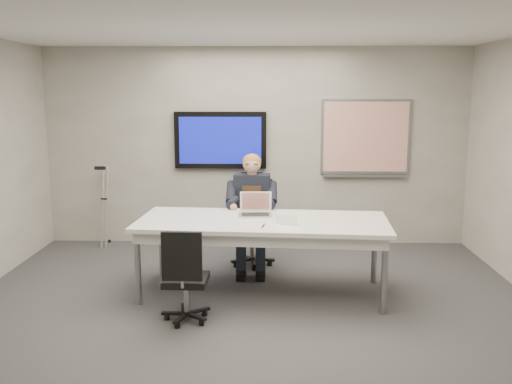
{
  "coord_description": "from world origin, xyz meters",
  "views": [
    {
      "loc": [
        0.21,
        -5.1,
        2.22
      ],
      "look_at": [
        0.06,
        0.91,
        1.13
      ],
      "focal_mm": 40.0,
      "sensor_mm": 36.0,
      "label": 1
    }
  ],
  "objects_px": {
    "laptop": "(256,209)",
    "seated_person": "(252,225)",
    "office_chair_near": "(186,293)",
    "conference_table": "(263,228)",
    "office_chair_far": "(253,238)"
  },
  "relations": [
    {
      "from": "laptop",
      "to": "seated_person",
      "type": "bearing_deg",
      "value": 94.23
    },
    {
      "from": "office_chair_near",
      "to": "conference_table",
      "type": "bearing_deg",
      "value": -130.45
    },
    {
      "from": "office_chair_near",
      "to": "office_chair_far",
      "type": "bearing_deg",
      "value": -106.1
    },
    {
      "from": "conference_table",
      "to": "office_chair_near",
      "type": "xyz_separation_m",
      "value": [
        -0.73,
        -0.81,
        -0.44
      ]
    },
    {
      "from": "conference_table",
      "to": "office_chair_near",
      "type": "distance_m",
      "value": 1.18
    },
    {
      "from": "seated_person",
      "to": "laptop",
      "type": "bearing_deg",
      "value": -80.65
    },
    {
      "from": "office_chair_near",
      "to": "seated_person",
      "type": "relative_size",
      "value": 0.65
    },
    {
      "from": "office_chair_far",
      "to": "laptop",
      "type": "distance_m",
      "value": 0.99
    },
    {
      "from": "office_chair_near",
      "to": "laptop",
      "type": "relative_size",
      "value": 2.56
    },
    {
      "from": "laptop",
      "to": "office_chair_near",
      "type": "bearing_deg",
      "value": -123.58
    },
    {
      "from": "office_chair_far",
      "to": "office_chair_near",
      "type": "distance_m",
      "value": 1.96
    },
    {
      "from": "conference_table",
      "to": "laptop",
      "type": "bearing_deg",
      "value": 112.85
    },
    {
      "from": "seated_person",
      "to": "office_chair_near",
      "type": "bearing_deg",
      "value": -107.01
    },
    {
      "from": "office_chair_far",
      "to": "laptop",
      "type": "bearing_deg",
      "value": -76.8
    },
    {
      "from": "office_chair_far",
      "to": "conference_table",
      "type": "bearing_deg",
      "value": -73.25
    }
  ]
}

